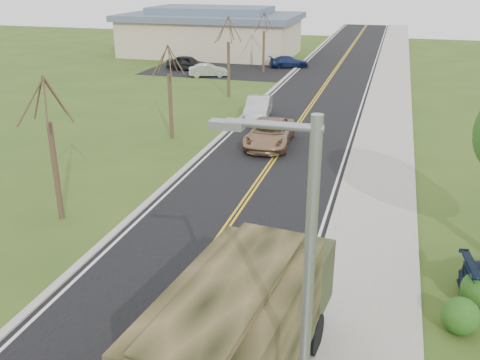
% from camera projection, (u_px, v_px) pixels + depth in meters
% --- Properties ---
extents(road, '(8.00, 120.00, 0.01)m').
position_uv_depth(road, '(323.00, 87.00, 47.68)').
color(road, black).
rests_on(road, ground).
extents(curb_right, '(0.30, 120.00, 0.12)m').
position_uv_depth(curb_right, '(371.00, 89.00, 46.60)').
color(curb_right, '#9E998E').
rests_on(curb_right, ground).
extents(sidewalk_right, '(3.20, 120.00, 0.10)m').
position_uv_depth(sidewalk_right, '(392.00, 91.00, 46.15)').
color(sidewalk_right, '#9E998E').
rests_on(sidewalk_right, ground).
extents(curb_left, '(0.30, 120.00, 0.10)m').
position_uv_depth(curb_left, '(278.00, 84.00, 48.74)').
color(curb_left, '#9E998E').
rests_on(curb_left, ground).
extents(street_light, '(1.65, 0.22, 8.00)m').
position_uv_depth(street_light, '(300.00, 330.00, 8.60)').
color(street_light, gray).
rests_on(street_light, ground).
extents(bare_tree_a, '(1.93, 2.26, 6.08)m').
position_uv_depth(bare_tree_a, '(54.00, 160.00, 21.72)').
color(bare_tree_a, '#38281C').
rests_on(bare_tree_a, ground).
extents(bare_tree_b, '(1.83, 2.14, 5.73)m').
position_uv_depth(bare_tree_b, '(170.00, 99.00, 32.49)').
color(bare_tree_b, '#38281C').
rests_on(bare_tree_b, ground).
extents(bare_tree_c, '(2.04, 2.39, 6.42)m').
position_uv_depth(bare_tree_c, '(228.00, 63.00, 43.11)').
color(bare_tree_c, '#38281C').
rests_on(bare_tree_c, ground).
extents(bare_tree_d, '(1.88, 2.20, 5.91)m').
position_uv_depth(bare_tree_d, '(264.00, 47.00, 53.91)').
color(bare_tree_d, '#38281C').
rests_on(bare_tree_d, ground).
extents(commercial_building, '(25.50, 21.50, 5.65)m').
position_uv_depth(commercial_building, '(211.00, 32.00, 65.08)').
color(commercial_building, tan).
rests_on(commercial_building, ground).
extents(military_truck, '(3.36, 7.62, 3.69)m').
position_uv_depth(military_truck, '(243.00, 326.00, 12.41)').
color(military_truck, black).
rests_on(military_truck, ground).
extents(suv_champagne, '(2.79, 5.55, 1.51)m').
position_uv_depth(suv_champagne, '(270.00, 133.00, 31.76)').
color(suv_champagne, '#927152').
rests_on(suv_champagne, ground).
extents(sedan_silver, '(2.16, 4.75, 1.51)m').
position_uv_depth(sedan_silver, '(258.00, 108.00, 37.55)').
color(sedan_silver, '#B1B1B6').
rests_on(sedan_silver, ground).
extents(lot_car_dark, '(4.41, 1.81, 1.50)m').
position_uv_depth(lot_car_dark, '(188.00, 63.00, 55.57)').
color(lot_car_dark, black).
rests_on(lot_car_dark, ground).
extents(lot_car_silver, '(4.00, 2.57, 1.25)m').
position_uv_depth(lot_car_silver, '(208.00, 70.00, 52.22)').
color(lot_car_silver, '#B7B7BC').
rests_on(lot_car_silver, ground).
extents(lot_car_navy, '(4.54, 3.29, 1.22)m').
position_uv_depth(lot_car_navy, '(289.00, 62.00, 57.06)').
color(lot_car_navy, '#111B3E').
rests_on(lot_car_navy, ground).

